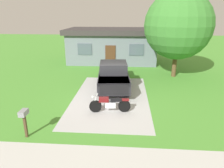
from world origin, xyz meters
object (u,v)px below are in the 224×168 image
Objects in this scene: shade_tree at (178,25)px; motorcycle at (110,104)px; neighbor_house at (112,45)px; pickup_truck at (113,74)px; mailbox at (24,116)px.

motorcycle is at bearing -124.03° from shade_tree.
neighbor_house is at bearing 135.51° from shade_tree.
mailbox is at bearing -115.73° from pickup_truck.
neighbor_house reaches higher than motorcycle.
neighbor_house is (-5.56, 5.46, -2.35)m from shade_tree.
neighbor_house is (-0.68, 8.45, 0.84)m from pickup_truck.
pickup_truck is 0.60× the size of neighbor_house.
neighbor_house is (-0.77, 12.55, 1.32)m from motorcycle.
shade_tree is (4.88, 2.99, 3.18)m from pickup_truck.
motorcycle is 12.64m from neighbor_house.
pickup_truck reaches higher than motorcycle.
pickup_truck is 7.50m from mailbox.
shade_tree is at bearing -44.49° from neighbor_house.
motorcycle is 0.33× the size of shade_tree.
motorcycle is 9.31m from shade_tree.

